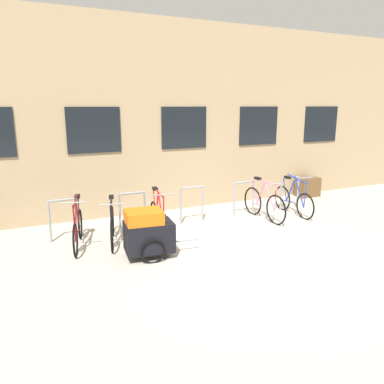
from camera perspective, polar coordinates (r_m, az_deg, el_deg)
ground_plane at (r=7.95m, az=8.24°, el=-7.98°), size 42.00×42.00×0.00m
storefront_building at (r=12.64m, az=-5.98°, el=11.44°), size 28.00×5.15×5.00m
bike_rack at (r=9.20m, az=-0.03°, el=-1.31°), size 6.63×0.05×0.91m
bicycle_red at (r=8.43m, az=-5.07°, el=-3.98°), size 0.44×1.63×1.05m
bicycle_maroon at (r=8.05m, az=-16.97°, el=-5.32°), size 0.54×1.68×1.08m
bicycle_blue at (r=10.31m, az=15.13°, el=-1.19°), size 0.44×1.65×1.10m
bicycle_black at (r=8.10m, az=-12.02°, el=-5.00°), size 0.55×1.64×0.98m
bicycle_pink at (r=9.70m, az=10.85°, el=-1.73°), size 0.44×1.72×1.05m
bike_trailer at (r=7.19m, az=-6.72°, el=-6.12°), size 1.48×0.75×0.94m
planter_box at (r=12.50m, az=17.16°, el=0.73°), size 0.70×0.44×0.60m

